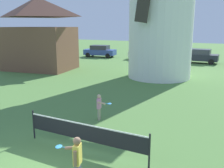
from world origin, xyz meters
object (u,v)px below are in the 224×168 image
parked_car_silver (147,53)px  parked_car_black (200,56)px  chapel (39,35)px  tennis_net (85,133)px  player_near (77,158)px  player_far (100,106)px  parked_car_blue (100,51)px

parked_car_silver → parked_car_black: size_ratio=1.16×
parked_car_black → chapel: (-12.99, -11.35, 2.47)m
tennis_net → parked_car_silver: parked_car_silver is taller
player_near → parked_car_black: (-0.70, 25.02, 0.03)m
tennis_net → parked_car_black: (0.14, 23.36, 0.13)m
player_far → parked_car_black: 20.60m
tennis_net → player_far: player_far is taller
player_near → parked_car_blue: size_ratio=0.32×
player_near → chapel: (-13.69, 13.67, 2.50)m
player_near → parked_car_silver: 26.13m
parked_car_blue → chapel: bearing=-91.2°
tennis_net → chapel: chapel is taller
tennis_net → player_far: 2.98m
parked_car_blue → tennis_net: bearing=-61.3°
parked_car_silver → parked_car_black: same height
chapel → parked_car_silver: bearing=60.0°
player_near → parked_car_blue: bearing=118.6°
parked_car_silver → parked_car_black: (6.34, -0.15, -0.00)m
tennis_net → parked_car_blue: size_ratio=1.06×
parked_car_silver → chapel: size_ratio=0.60×
parked_car_silver → chapel: chapel is taller
tennis_net → parked_car_black: bearing=89.7°
parked_car_blue → parked_car_black: (12.76, 0.30, -0.00)m
player_far → parked_car_silver: (-5.17, 20.71, 0.14)m
player_far → parked_car_black: bearing=86.7°
player_far → chapel: (-11.81, 9.21, 2.61)m
parked_car_blue → parked_car_black: same height
player_near → chapel: 19.50m
parked_car_blue → parked_car_silver: size_ratio=0.96×
player_near → tennis_net: bearing=116.9°
player_near → player_far: (-1.87, 4.45, -0.10)m
player_near → parked_car_blue: parked_car_blue is taller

